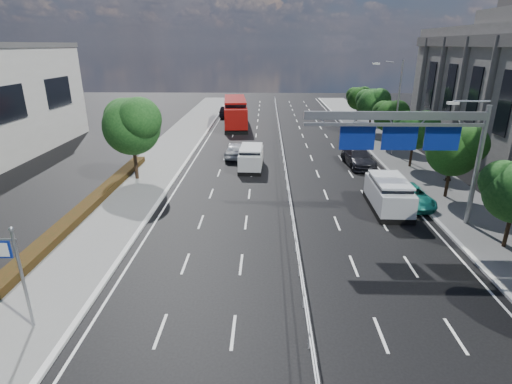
{
  "coord_description": "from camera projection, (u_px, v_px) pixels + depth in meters",
  "views": [
    {
      "loc": [
        -1.62,
        -12.39,
        10.32
      ],
      "look_at": [
        -2.15,
        8.94,
        2.4
      ],
      "focal_mm": 28.0,
      "sensor_mm": 36.0,
      "label": 1
    }
  ],
  "objects": [
    {
      "name": "kerb_near",
      "position": [
        73.0,
        328.0,
        15.35
      ],
      "size": [
        0.25,
        140.0,
        0.15
      ],
      "primitive_type": "cube",
      "color": "silver",
      "rests_on": "ground"
    },
    {
      "name": "median_fence",
      "position": [
        284.0,
        160.0,
        36.06
      ],
      "size": [
        0.05,
        85.0,
        1.02
      ],
      "color": "silver",
      "rests_on": "ground"
    },
    {
      "name": "ground",
      "position": [
        307.0,
        333.0,
        15.16
      ],
      "size": [
        160.0,
        160.0,
        0.0
      ],
      "primitive_type": "plane",
      "color": "black",
      "rests_on": "ground"
    },
    {
      "name": "sidewalk_near",
      "position": [
        9.0,
        327.0,
        15.41
      ],
      "size": [
        5.0,
        140.0,
        0.14
      ],
      "primitive_type": "cube",
      "color": "slate",
      "rests_on": "ground"
    },
    {
      "name": "near_tree_back",
      "position": [
        132.0,
        123.0,
        30.68
      ],
      "size": [
        4.84,
        4.51,
        6.69
      ],
      "color": "black",
      "rests_on": "ground"
    },
    {
      "name": "toilet_sign",
      "position": [
        6.0,
        262.0,
        14.39
      ],
      "size": [
        1.62,
        0.18,
        4.34
      ],
      "color": "gray",
      "rests_on": "ground"
    },
    {
      "name": "far_tree_h",
      "position": [
        359.0,
        97.0,
        55.39
      ],
      "size": [
        3.41,
        3.18,
        4.91
      ],
      "color": "black",
      "rests_on": "ground"
    },
    {
      "name": "white_minivan",
      "position": [
        251.0,
        158.0,
        34.95
      ],
      "size": [
        2.12,
        4.61,
        1.98
      ],
      "rotation": [
        0.0,
        0.0,
        -0.03
      ],
      "color": "black",
      "rests_on": "ground"
    },
    {
      "name": "hedge_near",
      "position": [
        33.0,
        255.0,
        20.03
      ],
      "size": [
        1.0,
        36.0,
        0.44
      ],
      "primitive_type": "cube",
      "color": "black",
      "rests_on": "sidewalk_near"
    },
    {
      "name": "far_tree_g",
      "position": [
        372.0,
        102.0,
        48.24
      ],
      "size": [
        3.96,
        3.69,
        5.45
      ],
      "color": "black",
      "rests_on": "ground"
    },
    {
      "name": "parked_car_teal",
      "position": [
        411.0,
        195.0,
        27.18
      ],
      "size": [
        2.47,
        4.76,
        1.28
      ],
      "primitive_type": "imported",
      "rotation": [
        0.0,
        0.0,
        0.08
      ],
      "color": "#1C8073",
      "rests_on": "ground"
    },
    {
      "name": "overhead_gantry",
      "position": [
        414.0,
        133.0,
        22.47
      ],
      "size": [
        10.24,
        0.38,
        7.45
      ],
      "color": "gray",
      "rests_on": "ground"
    },
    {
      "name": "far_tree_f",
      "position": [
        390.0,
        114.0,
        41.31
      ],
      "size": [
        3.52,
        3.28,
        5.02
      ],
      "color": "black",
      "rests_on": "ground"
    },
    {
      "name": "streetlight_far",
      "position": [
        395.0,
        102.0,
        37.47
      ],
      "size": [
        2.78,
        2.4,
        9.0
      ],
      "color": "gray",
      "rests_on": "ground"
    },
    {
      "name": "pedestrian_b",
      "position": [
        448.0,
        171.0,
        31.51
      ],
      "size": [
        0.84,
        0.71,
        1.54
      ],
      "primitive_type": "imported",
      "rotation": [
        0.0,
        0.0,
        2.96
      ],
      "color": "gray",
      "rests_on": "sidewalk_far"
    },
    {
      "name": "near_car_silver",
      "position": [
        235.0,
        150.0,
        38.56
      ],
      "size": [
        2.07,
        4.4,
        1.46
      ],
      "primitive_type": "imported",
      "rotation": [
        0.0,
        0.0,
        3.06
      ],
      "color": "#B8BAC0",
      "rests_on": "ground"
    },
    {
      "name": "far_tree_e",
      "position": [
        416.0,
        128.0,
        34.26
      ],
      "size": [
        3.63,
        3.38,
        5.13
      ],
      "color": "black",
      "rests_on": "ground"
    },
    {
      "name": "silver_minivan",
      "position": [
        389.0,
        194.0,
        26.25
      ],
      "size": [
        2.27,
        5.16,
        2.12
      ],
      "rotation": [
        0.0,
        0.0,
        -0.02
      ],
      "color": "black",
      "rests_on": "ground"
    },
    {
      "name": "parked_car_dark",
      "position": [
        358.0,
        157.0,
        35.84
      ],
      "size": [
        2.57,
        5.49,
        1.55
      ],
      "primitive_type": "imported",
      "rotation": [
        0.0,
        0.0,
        0.08
      ],
      "color": "black",
      "rests_on": "ground"
    },
    {
      "name": "near_car_dark",
      "position": [
        227.0,
        112.0,
        60.33
      ],
      "size": [
        1.92,
        4.72,
        1.52
      ],
      "primitive_type": "imported",
      "rotation": [
        0.0,
        0.0,
        3.07
      ],
      "color": "black",
      "rests_on": "ground"
    },
    {
      "name": "red_bus",
      "position": [
        235.0,
        111.0,
        53.38
      ],
      "size": [
        3.98,
        12.28,
        3.6
      ],
      "rotation": [
        0.0,
        0.0,
        0.09
      ],
      "color": "black",
      "rests_on": "ground"
    },
    {
      "name": "far_tree_d",
      "position": [
        454.0,
        148.0,
        27.18
      ],
      "size": [
        3.85,
        3.59,
        5.34
      ],
      "color": "black",
      "rests_on": "ground"
    }
  ]
}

